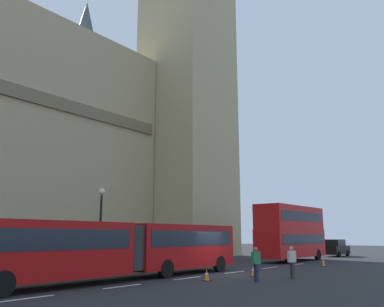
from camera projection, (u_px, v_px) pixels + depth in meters
The scene contains 11 objects.
ground_plane at pixel (220, 274), 23.82m from camera, with size 160.00×160.00×0.00m, color #262628.
lane_centre_marking at pixel (188, 278), 21.51m from camera, with size 29.80×0.16×0.01m.
articulated_bus at pixel (124, 246), 20.93m from camera, with size 17.02×2.54×2.90m.
double_decker_bus at pixel (291, 231), 36.36m from camera, with size 9.52×2.54×4.90m.
sedan_lead at pixel (335, 248), 44.46m from camera, with size 4.40×1.86×1.85m.
traffic_cone_west at pixel (207, 275), 20.30m from camera, with size 0.36×0.36×0.58m.
traffic_cone_middle at pixel (253, 271), 22.69m from camera, with size 0.36×0.36×0.58m.
traffic_cone_east at pixel (323, 262), 29.87m from camera, with size 0.36×0.36×0.58m.
street_lamp at pixel (100, 223), 25.44m from camera, with size 0.44×0.44×5.27m.
pedestrian_near_cones at pixel (256, 263), 20.03m from camera, with size 0.47×0.39×1.69m.
pedestrian_by_kerb at pixel (292, 261), 21.34m from camera, with size 0.47×0.42×1.69m.
Camera 1 is at (-20.29, -14.35, 2.25)m, focal length 37.23 mm.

